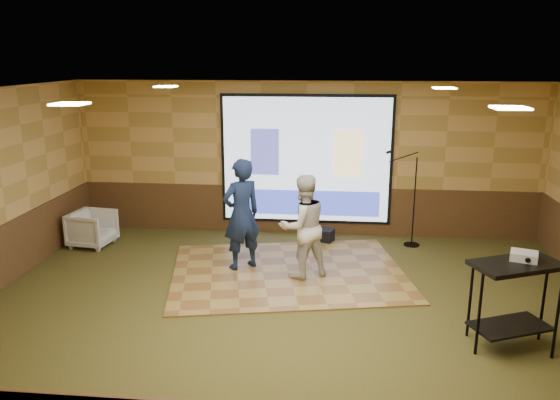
# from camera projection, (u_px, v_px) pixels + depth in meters

# --- Properties ---
(ground) EXTENTS (9.00, 9.00, 0.00)m
(ground) POSITION_uv_depth(u_px,v_px,m) (292.00, 311.00, 7.63)
(ground) COLOR #2F3819
(ground) RESTS_ON ground
(room_shell) EXTENTS (9.04, 7.04, 3.02)m
(room_shell) POSITION_uv_depth(u_px,v_px,m) (293.00, 164.00, 7.09)
(room_shell) COLOR tan
(room_shell) RESTS_ON ground
(wainscot_back) EXTENTS (9.00, 0.04, 0.95)m
(wainscot_back) POSITION_uv_depth(u_px,v_px,m) (306.00, 210.00, 10.85)
(wainscot_back) COLOR #4E2E1A
(wainscot_back) RESTS_ON ground
(projector_screen) EXTENTS (3.32, 0.06, 2.52)m
(projector_screen) POSITION_uv_depth(u_px,v_px,m) (306.00, 161.00, 10.55)
(projector_screen) COLOR black
(projector_screen) RESTS_ON room_shell
(downlight_nw) EXTENTS (0.32, 0.32, 0.02)m
(downlight_nw) POSITION_uv_depth(u_px,v_px,m) (166.00, 87.00, 8.81)
(downlight_nw) COLOR beige
(downlight_nw) RESTS_ON room_shell
(downlight_ne) EXTENTS (0.32, 0.32, 0.02)m
(downlight_ne) POSITION_uv_depth(u_px,v_px,m) (444.00, 88.00, 8.38)
(downlight_ne) COLOR beige
(downlight_ne) RESTS_ON room_shell
(downlight_sw) EXTENTS (0.32, 0.32, 0.02)m
(downlight_sw) POSITION_uv_depth(u_px,v_px,m) (70.00, 104.00, 5.63)
(downlight_sw) COLOR beige
(downlight_sw) RESTS_ON room_shell
(downlight_se) EXTENTS (0.32, 0.32, 0.02)m
(downlight_se) POSITION_uv_depth(u_px,v_px,m) (510.00, 108.00, 5.21)
(downlight_se) COLOR beige
(downlight_se) RESTS_ON room_shell
(dance_floor) EXTENTS (4.24, 3.54, 0.03)m
(dance_floor) POSITION_uv_depth(u_px,v_px,m) (288.00, 272.00, 8.95)
(dance_floor) COLOR olive
(dance_floor) RESTS_ON ground
(player_left) EXTENTS (0.80, 0.76, 1.84)m
(player_left) POSITION_uv_depth(u_px,v_px,m) (241.00, 214.00, 8.89)
(player_left) COLOR #14203F
(player_left) RESTS_ON dance_floor
(player_right) EXTENTS (1.01, 0.94, 1.66)m
(player_right) POSITION_uv_depth(u_px,v_px,m) (303.00, 226.00, 8.56)
(player_right) COLOR beige
(player_right) RESTS_ON dance_floor
(av_table) EXTENTS (1.04, 0.55, 1.10)m
(av_table) POSITION_uv_depth(u_px,v_px,m) (515.00, 286.00, 6.49)
(av_table) COLOR black
(av_table) RESTS_ON ground
(projector) EXTENTS (0.37, 0.34, 0.10)m
(projector) POSITION_uv_depth(u_px,v_px,m) (524.00, 256.00, 6.48)
(projector) COLOR silver
(projector) RESTS_ON av_table
(mic_stand) EXTENTS (0.71, 0.29, 1.81)m
(mic_stand) POSITION_uv_depth(u_px,v_px,m) (410.00, 220.00, 10.14)
(mic_stand) COLOR black
(mic_stand) RESTS_ON ground
(banquet_chair) EXTENTS (0.82, 0.81, 0.67)m
(banquet_chair) POSITION_uv_depth(u_px,v_px,m) (92.00, 229.00, 10.16)
(banquet_chair) COLOR gray
(banquet_chair) RESTS_ON ground
(duffel_bag) EXTENTS (0.48, 0.40, 0.25)m
(duffel_bag) POSITION_uv_depth(u_px,v_px,m) (322.00, 235.00, 10.43)
(duffel_bag) COLOR black
(duffel_bag) RESTS_ON ground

